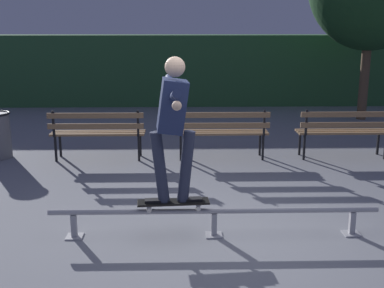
% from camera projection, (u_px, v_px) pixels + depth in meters
% --- Properties ---
extents(ground_plane, '(90.00, 90.00, 0.00)m').
position_uv_depth(ground_plane, '(214.00, 237.00, 5.36)').
color(ground_plane, slate).
extents(hedge_backdrop, '(24.00, 1.20, 1.97)m').
position_uv_depth(hedge_backdrop, '(192.00, 70.00, 14.07)').
color(hedge_backdrop, '#2D5B33').
rests_on(hedge_backdrop, ground).
extents(grind_rail, '(3.62, 0.18, 0.32)m').
position_uv_depth(grind_rail, '(214.00, 215.00, 5.35)').
color(grind_rail, '#9E9EA3').
rests_on(grind_rail, ground).
extents(skateboard, '(0.79, 0.26, 0.09)m').
position_uv_depth(skateboard, '(173.00, 202.00, 5.30)').
color(skateboard, black).
rests_on(skateboard, grind_rail).
extents(skateboarder, '(0.63, 1.41, 1.56)m').
position_uv_depth(skateboarder, '(173.00, 118.00, 5.08)').
color(skateboarder, black).
rests_on(skateboarder, skateboard).
extents(park_bench_leftmost, '(1.60, 0.42, 0.88)m').
position_uv_depth(park_bench_leftmost, '(97.00, 129.00, 8.27)').
color(park_bench_leftmost, black).
rests_on(park_bench_leftmost, ground).
extents(park_bench_left_center, '(1.60, 0.42, 0.88)m').
position_uv_depth(park_bench_left_center, '(222.00, 129.00, 8.33)').
color(park_bench_left_center, black).
rests_on(park_bench_left_center, ground).
extents(park_bench_right_center, '(1.60, 0.42, 0.88)m').
position_uv_depth(park_bench_right_center, '(345.00, 128.00, 8.38)').
color(park_bench_right_center, black).
rests_on(park_bench_right_center, ground).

